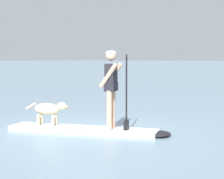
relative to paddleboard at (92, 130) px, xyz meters
The scene contains 4 objects.
ground_plane 0.24m from the paddleboard, 155.50° to the right, with size 400.00×400.00×0.00m, color gray.
paddleboard is the anchor object (origin of this frame).
person_paddler 1.15m from the paddleboard, 24.50° to the left, with size 0.68×0.60×1.72m.
dog 1.15m from the paddleboard, 155.50° to the right, with size 1.02×0.52×0.56m.
Camera 1 is at (6.43, -6.28, 1.67)m, focal length 64.40 mm.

